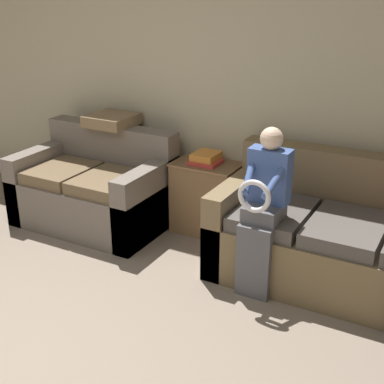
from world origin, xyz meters
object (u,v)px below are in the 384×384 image
at_px(couch_side, 95,190).
at_px(throw_pillow, 112,120).
at_px(couch_main, 349,242).
at_px(child_left_seated, 263,206).
at_px(book_stack, 206,158).
at_px(side_shelf, 206,197).

bearing_deg(couch_side, throw_pillow, 87.54).
xyz_separation_m(couch_main, couch_side, (-2.31, -0.05, -0.01)).
xyz_separation_m(couch_main, child_left_seated, (-0.54, -0.40, 0.33)).
xyz_separation_m(couch_main, book_stack, (-1.33, 0.27, 0.36)).
relative_size(couch_main, child_left_seated, 1.62).
relative_size(couch_main, couch_side, 1.44).
bearing_deg(child_left_seated, book_stack, 140.07).
xyz_separation_m(couch_side, child_left_seated, (1.77, -0.35, 0.34)).
distance_m(side_shelf, book_stack, 0.36).
xyz_separation_m(side_shelf, book_stack, (-0.01, 0.00, 0.36)).
height_order(couch_side, child_left_seated, child_left_seated).
xyz_separation_m(child_left_seated, throw_pillow, (-1.76, 0.64, 0.26)).
height_order(couch_main, couch_side, couch_main).
bearing_deg(throw_pillow, book_stack, 1.66).
relative_size(side_shelf, throw_pillow, 1.58).
relative_size(couch_side, book_stack, 5.26).
distance_m(couch_main, book_stack, 1.41).
bearing_deg(throw_pillow, couch_side, -92.46).
relative_size(child_left_seated, book_stack, 4.68).
bearing_deg(throw_pillow, couch_main, -5.98).
bearing_deg(book_stack, couch_main, -11.42).
bearing_deg(child_left_seated, couch_main, 36.37).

